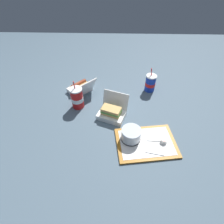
% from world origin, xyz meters
% --- Properties ---
extents(ground_plane, '(3.20, 3.20, 0.00)m').
position_xyz_m(ground_plane, '(0.00, 0.00, 0.00)').
color(ground_plane, '#4C6070').
extents(food_tray, '(0.40, 0.31, 0.01)m').
position_xyz_m(food_tray, '(-0.26, 0.24, 0.01)').
color(food_tray, '#A56619').
rests_on(food_tray, ground_plane).
extents(cake_container, '(0.13, 0.13, 0.08)m').
position_xyz_m(cake_container, '(-0.16, 0.21, 0.05)').
color(cake_container, black).
rests_on(cake_container, food_tray).
extents(ketchup_cup, '(0.04, 0.04, 0.02)m').
position_xyz_m(ketchup_cup, '(-0.36, 0.23, 0.03)').
color(ketchup_cup, white).
rests_on(ketchup_cup, food_tray).
extents(napkin_stack, '(0.10, 0.10, 0.00)m').
position_xyz_m(napkin_stack, '(-0.32, 0.18, 0.02)').
color(napkin_stack, white).
rests_on(napkin_stack, food_tray).
extents(plastic_fork, '(0.11, 0.03, 0.00)m').
position_xyz_m(plastic_fork, '(-0.30, 0.32, 0.02)').
color(plastic_fork, white).
rests_on(plastic_fork, food_tray).
extents(clamshell_hotdog_left, '(0.26, 0.26, 0.15)m').
position_xyz_m(clamshell_hotdog_left, '(0.24, -0.28, 0.04)').
color(clamshell_hotdog_left, white).
rests_on(clamshell_hotdog_left, ground_plane).
extents(clamshell_sandwich_center, '(0.23, 0.22, 0.16)m').
position_xyz_m(clamshell_sandwich_center, '(-0.03, 0.01, 0.04)').
color(clamshell_sandwich_center, white).
rests_on(clamshell_sandwich_center, ground_plane).
extents(soda_cup_back, '(0.09, 0.09, 0.23)m').
position_xyz_m(soda_cup_back, '(0.23, -0.09, 0.08)').
color(soda_cup_back, red).
rests_on(soda_cup_back, ground_plane).
extents(soda_cup_right, '(0.09, 0.09, 0.20)m').
position_xyz_m(soda_cup_right, '(-0.34, -0.32, 0.07)').
color(soda_cup_right, '#1938B7').
rests_on(soda_cup_right, ground_plane).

